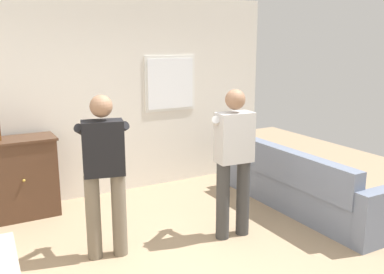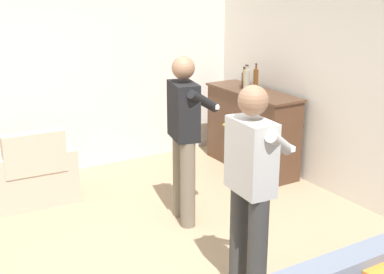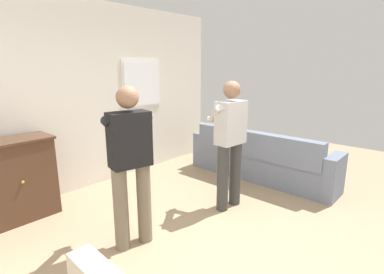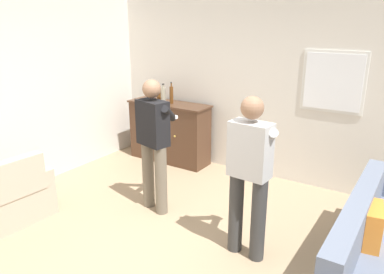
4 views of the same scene
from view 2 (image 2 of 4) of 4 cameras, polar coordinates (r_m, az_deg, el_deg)
The scene contains 10 objects.
ground at distance 4.72m, azimuth -5.39°, elevation -13.87°, with size 10.40×10.40×0.00m, color #9E8466.
wall_back_with_window at distance 5.78m, azimuth 18.83°, elevation 6.06°, with size 5.20×0.15×2.80m.
wall_side_left at distance 6.63m, azimuth -15.92°, elevation 7.64°, with size 0.12×5.20×2.80m, color silver.
armchair at distance 6.11m, azimuth -16.64°, elevation -4.05°, with size 0.69×0.91×0.85m.
sideboard_cabinet at distance 6.83m, azimuth 6.38°, elevation 0.78°, with size 1.43×0.49×1.01m.
bottle_wine_green at distance 6.70m, azimuth 5.84°, elevation 6.12°, with size 0.08×0.08×0.32m.
bottle_liquor_amber at distance 6.61m, azimuth 6.81°, elevation 6.04°, with size 0.06×0.06×0.35m.
bottle_spirits_clear at distance 6.87m, azimuth 5.57°, elevation 6.15°, with size 0.07×0.07×0.26m.
person_standing_left at distance 5.20m, azimuth -0.78°, elevation 0.50°, with size 0.54×0.51×1.68m.
person_standing_right at distance 3.98m, azimuth 6.36°, elevation -4.99°, with size 0.56×0.49×1.68m.
Camera 2 is at (3.67, -1.71, 2.44)m, focal length 50.00 mm.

